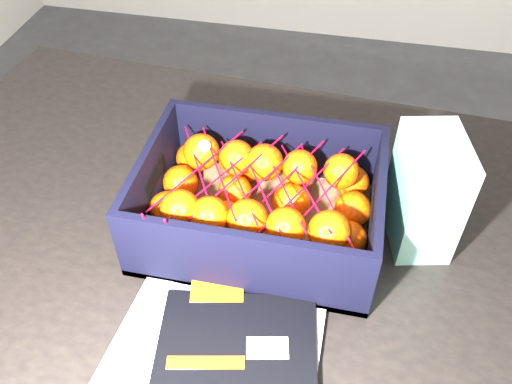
# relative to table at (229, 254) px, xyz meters

# --- Properties ---
(ground) EXTENTS (3.50, 3.50, 0.00)m
(ground) POSITION_rel_table_xyz_m (0.15, 0.27, -0.65)
(ground) COLOR #39393B
(ground) RESTS_ON ground
(table) EXTENTS (1.25, 0.88, 0.75)m
(table) POSITION_rel_table_xyz_m (0.00, 0.00, 0.00)
(table) COLOR black
(table) RESTS_ON ground
(produce_crate) EXTENTS (0.36, 0.27, 0.13)m
(produce_crate) POSITION_rel_table_xyz_m (0.06, -0.01, 0.14)
(produce_crate) COLOR brown
(produce_crate) RESTS_ON table
(clementine_heap) EXTENTS (0.35, 0.25, 0.11)m
(clementine_heap) POSITION_rel_table_xyz_m (0.06, -0.02, 0.16)
(clementine_heap) COLOR #F74805
(clementine_heap) RESTS_ON produce_crate
(mesh_net) EXTENTS (0.30, 0.24, 0.09)m
(mesh_net) POSITION_rel_table_xyz_m (0.05, -0.02, 0.20)
(mesh_net) COLOR red
(mesh_net) RESTS_ON clementine_heap
(retail_carton) EXTENTS (0.11, 0.14, 0.19)m
(retail_carton) POSITION_rel_table_xyz_m (0.30, 0.02, 0.19)
(retail_carton) COLOR silver
(retail_carton) RESTS_ON table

